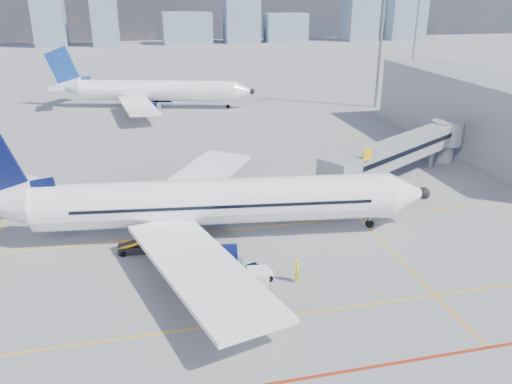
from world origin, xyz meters
TOP-DOWN VIEW (x-y plane):
  - ground at (0.00, 0.00)m, footprint 420.00×420.00m
  - apron_markings at (-0.58, -3.91)m, footprint 90.00×35.12m
  - jet_bridge at (23.51, 16.91)m, footprint 23.55×15.78m
  - terminal_block at (39.95, 26.00)m, footprint 10.00×42.00m
  - floodlight_mast_ne at (38.00, 55.00)m, footprint 3.20×0.61m
  - floodlight_mast_far at (65.00, 90.00)m, footprint 3.20×0.61m
  - distant_skyline at (-14.40, 190.00)m, footprint 256.41×15.81m
  - main_aircraft at (-1.93, 7.59)m, footprint 42.42×36.87m
  - second_aircraft at (-4.59, 64.17)m, footprint 38.97×33.35m
  - baggage_tug at (1.52, -1.27)m, footprint 2.32×1.80m
  - cargo_dolly at (0.38, -2.68)m, footprint 3.69×1.98m
  - belt_loader at (-6.97, 5.51)m, footprint 5.40×1.78m
  - ramp_worker at (4.53, -1.95)m, footprint 0.49×0.72m

SIDE VIEW (x-z plane):
  - ground at x=0.00m, z-range 0.00..0.00m
  - apron_markings at x=-0.58m, z-range 0.00..0.01m
  - belt_loader at x=-6.97m, z-range -0.52..1.65m
  - baggage_tug at x=1.52m, z-range -0.03..1.41m
  - ramp_worker at x=4.53m, z-range 0.00..1.92m
  - cargo_dolly at x=0.38m, z-range 0.09..2.03m
  - main_aircraft at x=-1.93m, z-range -2.99..9.43m
  - second_aircraft at x=-4.59m, z-range -2.58..9.02m
  - jet_bridge at x=23.51m, z-range 0.59..6.89m
  - terminal_block at x=39.95m, z-range 0.00..10.00m
  - distant_skyline at x=-14.40m, z-range -2.43..27.16m
  - floodlight_mast_ne at x=38.00m, z-range 0.86..26.31m
  - floodlight_mast_far at x=65.00m, z-range 0.86..26.31m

